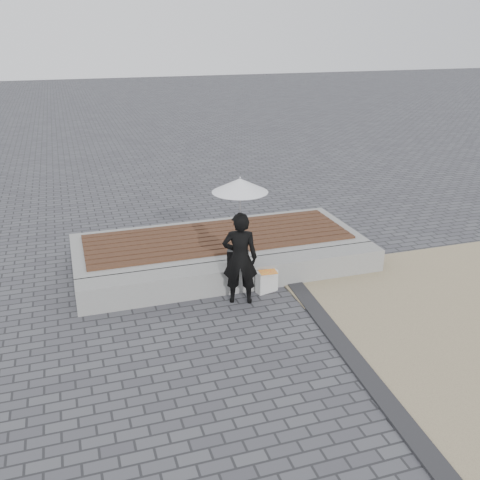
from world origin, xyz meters
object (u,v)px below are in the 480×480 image
object	(u,v)px
woman	(240,258)
handbag	(238,258)
parasol	(240,185)
canvas_tote	(267,281)
seating_ledge	(239,275)

from	to	relation	value
woman	handbag	xyz separation A→B (m)	(0.11, 0.45, -0.19)
parasol	handbag	distance (m)	1.39
woman	parasol	xyz separation A→B (m)	(0.00, 0.00, 1.11)
woman	canvas_tote	bearing A→B (deg)	-140.73
woman	parasol	bearing A→B (deg)	-161.04
handbag	parasol	bearing A→B (deg)	-81.43
handbag	canvas_tote	bearing A→B (deg)	-12.34
seating_ledge	handbag	size ratio (longest dim) A/B	14.91
seating_ledge	handbag	bearing A→B (deg)	-129.33
woman	canvas_tote	size ratio (longest dim) A/B	4.01
seating_ledge	handbag	xyz separation A→B (m)	(-0.02, -0.02, 0.32)
seating_ledge	canvas_tote	distance (m)	0.47
canvas_tote	handbag	bearing A→B (deg)	130.19
woman	handbag	size ratio (longest dim) A/B	4.25
parasol	handbag	size ratio (longest dim) A/B	3.03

